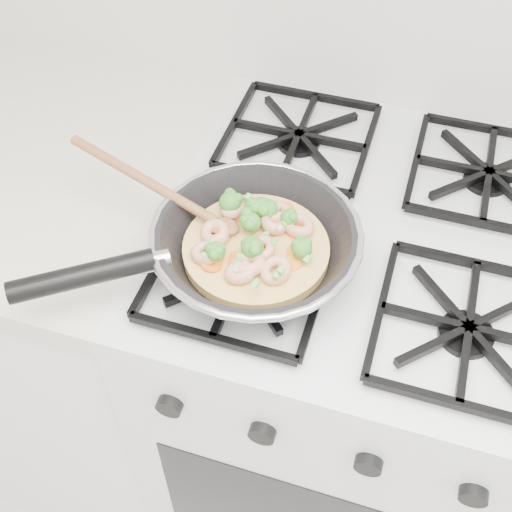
% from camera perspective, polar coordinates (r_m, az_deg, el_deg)
% --- Properties ---
extents(stove, '(0.60, 0.60, 0.92)m').
position_cam_1_polar(stove, '(1.33, 7.33, -10.65)').
color(stove, silver).
rests_on(stove, ground).
extents(skillet, '(0.43, 0.33, 0.09)m').
position_cam_1_polar(skillet, '(0.87, -0.42, 1.10)').
color(skillet, black).
rests_on(skillet, stove).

